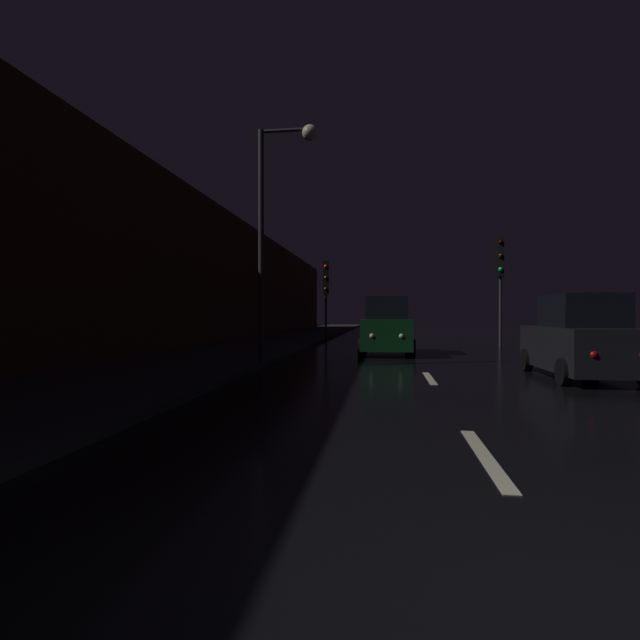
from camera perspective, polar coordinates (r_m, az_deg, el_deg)
ground at (r=26.78m, az=9.97°, el=-2.64°), size 25.66×84.00×0.02m
sidewalk_left at (r=27.33m, az=-4.07°, el=-2.39°), size 4.40×84.00×0.15m
building_facade_left at (r=24.68m, az=-11.69°, el=4.94°), size 0.80×63.00×6.74m
lane_centerline at (r=12.39m, az=12.61°, el=-6.34°), size 0.16×17.01×0.01m
traffic_light_far_right at (r=24.06m, az=20.72°, el=6.07°), size 0.36×0.48×5.21m
traffic_light_far_left at (r=26.89m, az=0.71°, el=4.36°), size 0.34×0.47×4.53m
streetlamp_overhead at (r=13.88m, az=-5.10°, el=13.29°), size 1.70×0.44×6.81m
car_approaching_headlights at (r=18.62m, az=7.92°, el=-0.94°), size 2.01×4.35×2.19m
car_parked_right_near at (r=12.88m, az=28.57°, el=-2.11°), size 1.82×3.94×1.98m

